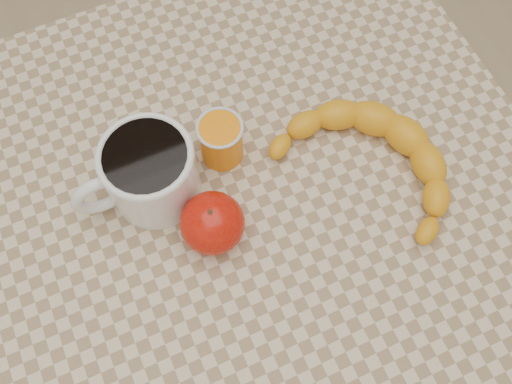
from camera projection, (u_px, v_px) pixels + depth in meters
name	position (u px, v px, depth m)	size (l,w,h in m)	color
ground	(256.00, 311.00, 1.46)	(3.00, 3.00, 0.00)	tan
table	(256.00, 220.00, 0.85)	(0.80, 0.80, 0.75)	beige
coffee_mug	(148.00, 172.00, 0.72)	(0.17, 0.12, 0.10)	white
orange_juice_glass	(221.00, 140.00, 0.76)	(0.06, 0.06, 0.07)	orange
apple	(212.00, 223.00, 0.71)	(0.11, 0.11, 0.08)	#AA0B05
banana	(373.00, 163.00, 0.76)	(0.31, 0.35, 0.05)	#FAA816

